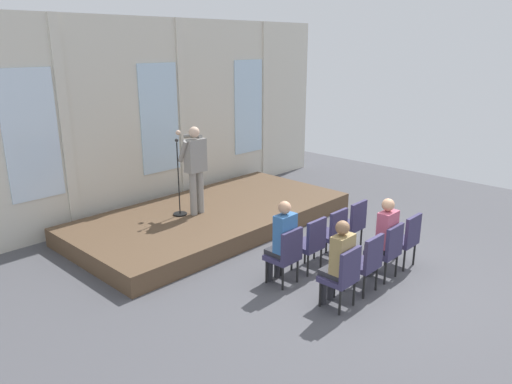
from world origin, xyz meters
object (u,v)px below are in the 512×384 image
Objects in this scene: speaker at (195,164)px; chair_r0_c3 at (353,222)px; mic_stand at (179,199)px; chair_r1_c3 at (406,237)px; chair_r0_c0 at (286,253)px; audience_r1_c2 at (384,234)px; audience_r0_c0 at (282,238)px; audience_r1_c0 at (339,259)px; chair_r1_c1 at (366,260)px; chair_r0_c2 at (333,231)px; chair_r1_c2 at (387,248)px; chair_r0_c1 at (311,242)px; chair_r1_c0 at (343,274)px.

speaker is 1.88× the size of chair_r0_c3.
chair_r1_c3 is at bearing -68.37° from mic_stand.
mic_stand is at bearing 84.80° from chair_r0_c0.
chair_r1_c3 is at bearing -7.22° from audience_r1_c2.
mic_stand reaches higher than audience_r0_c0.
chair_r1_c1 is (0.63, -0.08, -0.20)m from audience_r1_c0.
audience_r1_c2 is at bearing -0.06° from audience_r1_c0.
chair_r0_c2 is 1.22m from chair_r1_c1.
speaker is 3.02m from chair_r0_c0.
mic_stand is 2.95m from audience_r0_c0.
audience_r1_c0 reaches higher than chair_r1_c2.
chair_r0_c1 and chair_r0_c2 have the same top height.
chair_r0_c0 is 0.71× the size of audience_r1_c0.
chair_r0_c1 is (0.63, -0.08, -0.22)m from audience_r0_c0.
speaker reaches higher than chair_r1_c2.
chair_r1_c1 is (0.63, -1.05, 0.00)m from chair_r0_c0.
audience_r1_c0 is at bearing 176.32° from chair_r1_c2.
chair_r1_c0 and chair_r1_c2 have the same top height.
mic_stand reaches higher than chair_r1_c1.
chair_r1_c3 is (1.26, 0.00, 0.00)m from chair_r1_c1.
audience_r1_c2 is at bearing 90.00° from chair_r1_c2.
chair_r1_c3 is (1.26, -1.05, 0.00)m from chair_r0_c1.
chair_r0_c2 is 1.00× the size of chair_r1_c0.
chair_r0_c1 is (0.35, -3.02, -0.15)m from mic_stand.
chair_r0_c1 is 1.00× the size of chair_r1_c0.
chair_r1_c0 is 0.69× the size of audience_r1_c2.
chair_r0_c2 is 1.00× the size of chair_r1_c2.
audience_r1_c2 is at bearing -79.74° from speaker.
chair_r1_c1 is (0.00, -1.05, 0.00)m from chair_r0_c1.
audience_r1_c2 is at bearing 3.62° from chair_r1_c0.
chair_r1_c0 is 1.26m from chair_r1_c2.
chair_r0_c0 is 1.26m from chair_r0_c2.
chair_r1_c0 is 0.63m from chair_r1_c1.
audience_r1_c0 is 1.28m from chair_r1_c2.
chair_r1_c1 is (0.63, 0.00, 0.00)m from chair_r1_c0.
mic_stand is 1.65× the size of chair_r1_c0.
chair_r0_c2 is 1.00× the size of chair_r1_c1.
audience_r0_c0 is at bearing 176.42° from chair_r0_c2.
chair_r1_c0 is (-0.63, -1.05, 0.00)m from chair_r0_c1.
audience_r1_c0 is at bearing -90.00° from audience_r0_c0.
chair_r0_c0 is 1.00× the size of chair_r0_c3.
mic_stand is at bearing 103.86° from audience_r1_c2.
mic_stand is 3.99m from audience_r1_c0.
chair_r1_c0 is (-1.26, -1.05, 0.00)m from chair_r0_c2.
audience_r1_c0 is at bearing 172.67° from chair_r1_c1.
chair_r1_c2 and chair_r1_c3 have the same top height.
audience_r1_c0 is (-0.57, -3.81, -0.65)m from speaker.
audience_r0_c0 is 0.67m from chair_r0_c1.
chair_r0_c1 is 1.00× the size of chair_r0_c3.
chair_r0_c0 is 1.64m from chair_r1_c2.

